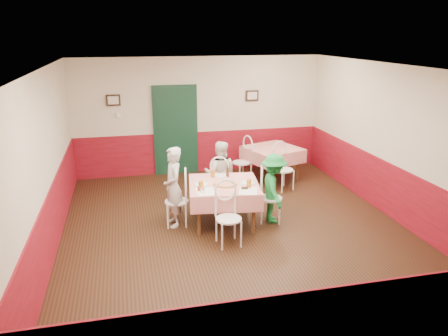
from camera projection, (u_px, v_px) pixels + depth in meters
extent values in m
plane|color=black|center=(235.00, 229.00, 7.71)|extent=(7.00, 7.00, 0.00)
plane|color=white|center=(237.00, 68.00, 6.88)|extent=(7.00, 7.00, 0.00)
cube|color=beige|center=(200.00, 116.00, 10.55)|extent=(6.00, 0.10, 2.80)
cube|color=beige|center=(331.00, 251.00, 4.04)|extent=(6.00, 0.10, 2.80)
cube|color=beige|center=(46.00, 165.00, 6.65)|extent=(0.10, 7.00, 2.80)
cube|color=beige|center=(395.00, 143.00, 7.94)|extent=(0.10, 7.00, 2.80)
cube|color=maroon|center=(200.00, 152.00, 10.81)|extent=(6.00, 0.03, 1.00)
cube|color=maroon|center=(324.00, 331.00, 4.33)|extent=(6.00, 0.03, 1.00)
cube|color=maroon|center=(54.00, 219.00, 6.92)|extent=(0.03, 7.00, 1.00)
cube|color=maroon|center=(389.00, 190.00, 8.21)|extent=(0.03, 7.00, 1.00)
cube|color=black|center=(176.00, 132.00, 10.48)|extent=(0.96, 0.06, 2.10)
cube|color=black|center=(113.00, 100.00, 9.94)|extent=(0.32, 0.03, 0.26)
cube|color=black|center=(252.00, 96.00, 10.65)|extent=(0.32, 0.03, 0.26)
cube|color=white|center=(119.00, 115.00, 10.06)|extent=(0.10, 0.03, 0.10)
cube|color=red|center=(224.00, 204.00, 7.87)|extent=(1.38, 1.38, 0.77)
cube|color=red|center=(272.00, 164.00, 10.27)|extent=(1.43, 1.43, 0.77)
cylinder|color=#B74723|center=(225.00, 184.00, 7.71)|extent=(0.46, 0.46, 0.03)
cylinder|color=white|center=(202.00, 184.00, 7.70)|extent=(0.28, 0.28, 0.01)
cylinder|color=white|center=(248.00, 183.00, 7.78)|extent=(0.28, 0.28, 0.01)
cylinder|color=white|center=(221.00, 176.00, 8.15)|extent=(0.28, 0.28, 0.01)
cylinder|color=#BF7219|center=(201.00, 186.00, 7.43)|extent=(0.09, 0.09, 0.15)
cylinder|color=#BF7219|center=(249.00, 184.00, 7.54)|extent=(0.09, 0.09, 0.14)
cylinder|color=#BF7219|center=(213.00, 174.00, 8.08)|extent=(0.09, 0.09, 0.14)
cylinder|color=#381C0A|center=(228.00, 171.00, 8.10)|extent=(0.06, 0.06, 0.21)
cylinder|color=silver|center=(201.00, 190.00, 7.33)|extent=(0.04, 0.04, 0.09)
cylinder|color=silver|center=(204.00, 191.00, 7.28)|extent=(0.04, 0.04, 0.09)
cylinder|color=#B23319|center=(199.00, 189.00, 7.38)|extent=(0.04, 0.04, 0.09)
cube|color=white|center=(205.00, 192.00, 7.37)|extent=(0.30, 0.40, 0.00)
cube|color=white|center=(248.00, 191.00, 7.41)|extent=(0.42, 0.48, 0.00)
cube|color=black|center=(244.00, 188.00, 7.50)|extent=(0.12, 0.10, 0.02)
imported|color=gray|center=(173.00, 187.00, 7.70)|extent=(0.39, 0.56, 1.44)
imported|color=gray|center=(220.00, 173.00, 8.65)|extent=(0.76, 0.67, 1.31)
imported|color=gray|center=(274.00, 188.00, 7.87)|extent=(0.57, 0.87, 1.28)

